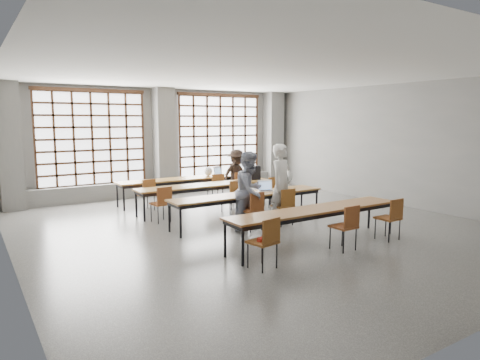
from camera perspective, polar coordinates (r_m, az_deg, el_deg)
name	(u,v)px	position (r m, az deg, el deg)	size (l,w,h in m)	color
floor	(255,227)	(10.00, 2.01, -6.26)	(11.00, 11.00, 0.00)	#4B4B48
ceiling	(256,73)	(9.75, 2.12, 14.11)	(11.00, 11.00, 0.00)	silver
wall_back	(161,142)	(14.56, -10.52, 5.05)	(10.00, 10.00, 0.00)	slate
wall_left	(5,164)	(7.98, -28.81, 1.92)	(11.00, 11.00, 0.00)	slate
wall_right	(396,145)	(13.23, 20.14, 4.42)	(11.00, 11.00, 0.00)	slate
column_left	(9,147)	(13.21, -28.39, 3.95)	(0.60, 0.55, 3.50)	#5C5C59
column_mid	(164,142)	(14.30, -10.08, 5.01)	(0.60, 0.55, 3.50)	#5C5C59
column_right	(273,139)	(16.58, 4.45, 5.50)	(0.60, 0.55, 3.50)	#5C5C59
window_left	(92,139)	(13.77, -19.11, 5.22)	(3.32, 0.12, 3.00)	white
window_right	(220,136)	(15.48, -2.67, 5.90)	(3.32, 0.12, 3.00)	white
sill_ledge	(164,187)	(14.52, -10.06, -0.90)	(9.80, 0.35, 0.50)	#5C5C59
desk_row_a	(183,180)	(12.99, -7.60, -0.03)	(4.00, 0.70, 0.73)	brown
desk_row_b	(208,187)	(11.68, -4.35, -0.87)	(4.00, 0.70, 0.73)	brown
desk_row_c	(249,196)	(10.18, 1.16, -2.16)	(4.00, 0.70, 0.73)	brown
desk_row_d	(316,212)	(8.59, 10.07, -4.18)	(4.00, 0.70, 0.73)	brown
chair_back_left	(147,191)	(11.90, -12.31, -1.50)	(0.50, 0.50, 0.88)	brown
chair_back_mid	(216,185)	(12.82, -3.17, -0.66)	(0.45, 0.45, 0.88)	brown
chair_back_right	(239,183)	(13.23, -0.17, -0.38)	(0.45, 0.46, 0.88)	brown
chair_mid_left	(162,201)	(10.47, -10.34, -2.73)	(0.47, 0.47, 0.88)	brown
chair_mid_centre	(233,193)	(11.37, -1.00, -1.75)	(0.48, 0.49, 0.88)	brown
chair_mid_right	(273,189)	(12.15, 4.48, -1.15)	(0.51, 0.51, 0.88)	brown
chair_front_left	(254,207)	(9.54, 1.83, -3.65)	(0.46, 0.46, 0.88)	brown
chair_front_right	(285,203)	(10.06, 6.00, -3.07)	(0.43, 0.44, 0.88)	brown
chair_near_left	(266,238)	(7.10, 3.47, -7.72)	(0.49, 0.49, 0.88)	brown
chair_near_mid	(347,223)	(8.33, 14.03, -5.59)	(0.43, 0.43, 0.88)	maroon
chair_near_right	(391,215)	(9.30, 19.52, -4.40)	(0.43, 0.43, 0.88)	brown
student_male	(282,185)	(10.09, 5.58, -0.61)	(0.70, 0.46, 1.91)	silver
student_female	(250,191)	(9.57, 1.36, -1.47)	(0.86, 0.67, 1.77)	#172045
student_back	(237,175)	(13.31, -0.45, 0.73)	(1.01, 0.58, 1.56)	black
laptop_front	(266,188)	(10.57, 3.42, -1.10)	(0.45, 0.43, 0.26)	silver
laptop_back	(219,173)	(13.68, -2.78, 0.97)	(0.45, 0.42, 0.26)	silver
mouse	(281,189)	(10.71, 5.43, -1.24)	(0.10, 0.06, 0.04)	silver
green_box	(245,191)	(10.20, 0.68, -1.51)	(0.25, 0.09, 0.09)	#297E2C
phone	(257,193)	(10.19, 2.31, -1.74)	(0.13, 0.06, 0.01)	black
paper_sheet_a	(187,186)	(11.45, -7.11, -0.76)	(0.30, 0.21, 0.00)	white
paper_sheet_c	(211,184)	(11.72, -3.92, -0.51)	(0.30, 0.21, 0.00)	white
backpack	(255,173)	(12.53, 1.96, 0.96)	(0.32, 0.20, 0.40)	black
plastic_bag	(208,171)	(13.41, -4.24, 1.17)	(0.26, 0.21, 0.29)	silver
red_pouch	(262,239)	(7.17, 3.01, -7.87)	(0.20, 0.08, 0.06)	#B12315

